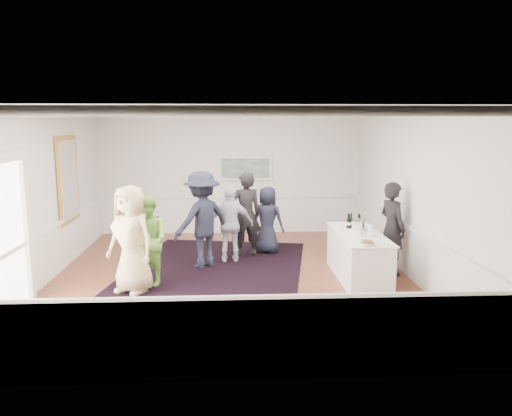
{
  "coord_description": "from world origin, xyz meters",
  "views": [
    {
      "loc": [
        0.01,
        -9.45,
        3.02
      ],
      "look_at": [
        0.5,
        0.2,
        1.34
      ],
      "focal_mm": 35.0,
      "sensor_mm": 36.0,
      "label": 1
    }
  ],
  "objects_px": {
    "guest_tan": "(131,239)",
    "guest_green": "(148,241)",
    "serving_table": "(358,256)",
    "bartender": "(392,228)",
    "guest_dark_b": "(246,215)",
    "ice_bucket": "(358,225)",
    "guest_lilac": "(231,224)",
    "nut_bowl": "(367,243)",
    "guest_dark_a": "(202,220)",
    "guest_navy": "(267,220)"
  },
  "relations": [
    {
      "from": "serving_table",
      "to": "guest_dark_a",
      "type": "xyz_separation_m",
      "value": [
        -3.05,
        0.93,
        0.56
      ]
    },
    {
      "from": "guest_dark_a",
      "to": "guest_tan",
      "type": "bearing_deg",
      "value": 14.83
    },
    {
      "from": "serving_table",
      "to": "bartender",
      "type": "distance_m",
      "value": 0.93
    },
    {
      "from": "bartender",
      "to": "guest_navy",
      "type": "relative_size",
      "value": 1.19
    },
    {
      "from": "guest_tan",
      "to": "guest_navy",
      "type": "height_order",
      "value": "guest_tan"
    },
    {
      "from": "ice_bucket",
      "to": "nut_bowl",
      "type": "relative_size",
      "value": 1.0
    },
    {
      "from": "guest_dark_a",
      "to": "guest_dark_b",
      "type": "distance_m",
      "value": 1.21
    },
    {
      "from": "guest_dark_a",
      "to": "nut_bowl",
      "type": "bearing_deg",
      "value": 110.33
    },
    {
      "from": "serving_table",
      "to": "guest_dark_b",
      "type": "height_order",
      "value": "guest_dark_b"
    },
    {
      "from": "guest_green",
      "to": "ice_bucket",
      "type": "xyz_separation_m",
      "value": [
        4.03,
        0.4,
        0.17
      ]
    },
    {
      "from": "bartender",
      "to": "guest_lilac",
      "type": "distance_m",
      "value": 3.36
    },
    {
      "from": "guest_green",
      "to": "nut_bowl",
      "type": "distance_m",
      "value": 3.97
    },
    {
      "from": "guest_green",
      "to": "guest_navy",
      "type": "bearing_deg",
      "value": 87.83
    },
    {
      "from": "guest_tan",
      "to": "guest_dark_b",
      "type": "bearing_deg",
      "value": 78.04
    },
    {
      "from": "bartender",
      "to": "guest_lilac",
      "type": "relative_size",
      "value": 1.12
    },
    {
      "from": "guest_tan",
      "to": "ice_bucket",
      "type": "bearing_deg",
      "value": 40.91
    },
    {
      "from": "guest_dark_b",
      "to": "guest_navy",
      "type": "height_order",
      "value": "guest_dark_b"
    },
    {
      "from": "bartender",
      "to": "guest_tan",
      "type": "distance_m",
      "value": 5.04
    },
    {
      "from": "nut_bowl",
      "to": "guest_lilac",
      "type": "bearing_deg",
      "value": 136.62
    },
    {
      "from": "guest_dark_b",
      "to": "guest_dark_a",
      "type": "bearing_deg",
      "value": 28.83
    },
    {
      "from": "serving_table",
      "to": "guest_tan",
      "type": "xyz_separation_m",
      "value": [
        -4.22,
        -0.58,
        0.51
      ]
    },
    {
      "from": "bartender",
      "to": "nut_bowl",
      "type": "height_order",
      "value": "bartender"
    },
    {
      "from": "guest_tan",
      "to": "guest_dark_b",
      "type": "height_order",
      "value": "guest_tan"
    },
    {
      "from": "ice_bucket",
      "to": "guest_dark_b",
      "type": "bearing_deg",
      "value": 145.18
    },
    {
      "from": "bartender",
      "to": "guest_tan",
      "type": "relative_size",
      "value": 0.96
    },
    {
      "from": "guest_tan",
      "to": "guest_navy",
      "type": "relative_size",
      "value": 1.24
    },
    {
      "from": "guest_dark_a",
      "to": "nut_bowl",
      "type": "height_order",
      "value": "guest_dark_a"
    },
    {
      "from": "guest_lilac",
      "to": "guest_dark_b",
      "type": "xyz_separation_m",
      "value": [
        0.34,
        0.39,
        0.14
      ]
    },
    {
      "from": "guest_green",
      "to": "serving_table",
      "type": "bearing_deg",
      "value": 47.73
    },
    {
      "from": "guest_navy",
      "to": "ice_bucket",
      "type": "height_order",
      "value": "guest_navy"
    },
    {
      "from": "bartender",
      "to": "guest_green",
      "type": "height_order",
      "value": "bartender"
    },
    {
      "from": "guest_green",
      "to": "guest_dark_b",
      "type": "height_order",
      "value": "guest_dark_b"
    },
    {
      "from": "guest_green",
      "to": "guest_lilac",
      "type": "xyz_separation_m",
      "value": [
        1.53,
        1.51,
        -0.02
      ]
    },
    {
      "from": "bartender",
      "to": "guest_navy",
      "type": "bearing_deg",
      "value": 34.05
    },
    {
      "from": "bartender",
      "to": "nut_bowl",
      "type": "relative_size",
      "value": 7.1
    },
    {
      "from": "serving_table",
      "to": "nut_bowl",
      "type": "relative_size",
      "value": 8.52
    },
    {
      "from": "guest_dark_a",
      "to": "guest_dark_b",
      "type": "bearing_deg",
      "value": -177.45
    },
    {
      "from": "guest_green",
      "to": "ice_bucket",
      "type": "height_order",
      "value": "guest_green"
    },
    {
      "from": "guest_tan",
      "to": "nut_bowl",
      "type": "xyz_separation_m",
      "value": [
        4.12,
        -0.34,
        -0.03
      ]
    },
    {
      "from": "guest_tan",
      "to": "guest_lilac",
      "type": "distance_m",
      "value": 2.59
    },
    {
      "from": "guest_lilac",
      "to": "guest_green",
      "type": "bearing_deg",
      "value": 42.12
    },
    {
      "from": "serving_table",
      "to": "guest_green",
      "type": "height_order",
      "value": "guest_green"
    },
    {
      "from": "serving_table",
      "to": "guest_lilac",
      "type": "xyz_separation_m",
      "value": [
        -2.46,
        1.32,
        0.37
      ]
    },
    {
      "from": "guest_tan",
      "to": "guest_dark_a",
      "type": "xyz_separation_m",
      "value": [
        1.17,
        1.51,
        0.04
      ]
    },
    {
      "from": "guest_tan",
      "to": "guest_green",
      "type": "xyz_separation_m",
      "value": [
        0.22,
        0.39,
        -0.12
      ]
    },
    {
      "from": "guest_lilac",
      "to": "guest_navy",
      "type": "bearing_deg",
      "value": -143.07
    },
    {
      "from": "guest_dark_b",
      "to": "ice_bucket",
      "type": "bearing_deg",
      "value": 133.87
    },
    {
      "from": "guest_green",
      "to": "guest_lilac",
      "type": "height_order",
      "value": "guest_green"
    },
    {
      "from": "guest_tan",
      "to": "guest_green",
      "type": "height_order",
      "value": "guest_tan"
    },
    {
      "from": "guest_lilac",
      "to": "guest_navy",
      "type": "distance_m",
      "value": 1.1
    }
  ]
}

